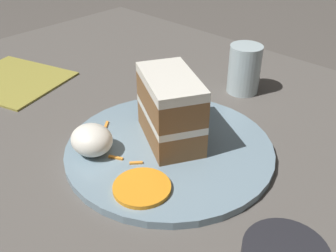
{
  "coord_description": "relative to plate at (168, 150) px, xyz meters",
  "views": [
    {
      "loc": [
        0.35,
        -0.35,
        0.38
      ],
      "look_at": [
        0.02,
        -0.0,
        0.07
      ],
      "focal_mm": 42.0,
      "sensor_mm": 36.0,
      "label": 1
    }
  ],
  "objects": [
    {
      "name": "cream_dollop",
      "position": [
        -0.07,
        -0.08,
        0.03
      ],
      "size": [
        0.06,
        0.06,
        0.04
      ],
      "primitive_type": "ellipsoid",
      "color": "white",
      "rests_on": "plate"
    },
    {
      "name": "menu_card",
      "position": [
        -0.4,
        -0.04,
        -0.0
      ],
      "size": [
        0.24,
        0.23,
        0.0
      ],
      "primitive_type": "cube",
      "rotation": [
        0.0,
        0.0,
        5.01
      ],
      "color": "#9E933D",
      "rests_on": "dining_table"
    },
    {
      "name": "carrot_shreds_scatter",
      "position": [
        -0.05,
        -0.02,
        0.01
      ],
      "size": [
        0.12,
        0.19,
        0.0
      ],
      "color": "orange",
      "rests_on": "plate"
    },
    {
      "name": "plate",
      "position": [
        0.0,
        0.0,
        0.0
      ],
      "size": [
        0.31,
        0.31,
        0.01
      ],
      "primitive_type": "cylinder",
      "color": "gray",
      "rests_on": "dining_table"
    },
    {
      "name": "orange_garnish",
      "position": [
        0.04,
        -0.09,
        0.01
      ],
      "size": [
        0.08,
        0.08,
        0.01
      ],
      "primitive_type": "cylinder",
      "color": "orange",
      "rests_on": "plate"
    },
    {
      "name": "drinking_glass",
      "position": [
        -0.04,
        0.24,
        0.03
      ],
      "size": [
        0.06,
        0.06,
        0.09
      ],
      "color": "silver",
      "rests_on": "dining_table"
    },
    {
      "name": "ground_plane",
      "position": [
        -0.02,
        0.0,
        -0.03
      ],
      "size": [
        6.0,
        6.0,
        0.0
      ],
      "primitive_type": "plane",
      "color": "#4C4742",
      "rests_on": "ground"
    },
    {
      "name": "dining_table",
      "position": [
        -0.02,
        0.0,
        -0.02
      ],
      "size": [
        1.25,
        0.92,
        0.03
      ],
      "primitive_type": "cube",
      "color": "#56514C",
      "rests_on": "ground"
    },
    {
      "name": "cake_slice",
      "position": [
        -0.01,
        0.02,
        0.06
      ],
      "size": [
        0.14,
        0.12,
        0.1
      ],
      "rotation": [
        0.0,
        0.0,
        1.06
      ],
      "color": "brown",
      "rests_on": "plate"
    }
  ]
}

